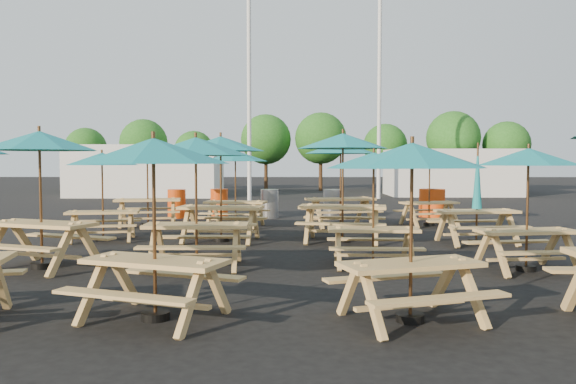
{
  "coord_description": "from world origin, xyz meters",
  "views": [
    {
      "loc": [
        0.17,
        -12.91,
        1.86
      ],
      "look_at": [
        0.0,
        1.5,
        1.1
      ],
      "focal_mm": 35.0,
      "sensor_mm": 36.0,
      "label": 1
    }
  ],
  "objects_px": {
    "picnic_unit_8": "(412,167)",
    "picnic_unit_15": "(430,164)",
    "picnic_unit_4": "(154,163)",
    "waste_bin_0": "(177,204)",
    "picnic_unit_13": "(528,165)",
    "waste_bin_3": "(332,204)",
    "picnic_unit_10": "(343,148)",
    "picnic_unit_14": "(477,202)",
    "waste_bin_4": "(436,203)",
    "picnic_unit_3": "(147,156)",
    "picnic_unit_7": "(235,161)",
    "picnic_unit_5": "(196,155)",
    "waste_bin_1": "(219,203)",
    "waste_bin_5": "(428,203)",
    "picnic_unit_1": "(40,150)",
    "picnic_unit_2": "(102,165)",
    "picnic_unit_6": "(221,151)",
    "waste_bin_2": "(270,204)",
    "picnic_unit_11": "(341,153)",
    "picnic_unit_9": "(374,168)"
  },
  "relations": [
    {
      "from": "picnic_unit_8",
      "to": "picnic_unit_15",
      "type": "relative_size",
      "value": 1.04
    },
    {
      "from": "picnic_unit_4",
      "to": "waste_bin_0",
      "type": "height_order",
      "value": "picnic_unit_4"
    },
    {
      "from": "picnic_unit_13",
      "to": "waste_bin_3",
      "type": "relative_size",
      "value": 2.21
    },
    {
      "from": "picnic_unit_10",
      "to": "picnic_unit_15",
      "type": "bearing_deg",
      "value": 58.73
    },
    {
      "from": "picnic_unit_14",
      "to": "waste_bin_4",
      "type": "bearing_deg",
      "value": 76.88
    },
    {
      "from": "picnic_unit_3",
      "to": "picnic_unit_14",
      "type": "xyz_separation_m",
      "value": [
        8.45,
        -3.45,
        -1.09
      ]
    },
    {
      "from": "picnic_unit_7",
      "to": "picnic_unit_13",
      "type": "relative_size",
      "value": 1.05
    },
    {
      "from": "picnic_unit_3",
      "to": "picnic_unit_14",
      "type": "distance_m",
      "value": 9.2
    },
    {
      "from": "picnic_unit_5",
      "to": "picnic_unit_14",
      "type": "bearing_deg",
      "value": 25.16
    },
    {
      "from": "picnic_unit_14",
      "to": "waste_bin_0",
      "type": "height_order",
      "value": "picnic_unit_14"
    },
    {
      "from": "waste_bin_1",
      "to": "waste_bin_5",
      "type": "height_order",
      "value": "same"
    },
    {
      "from": "picnic_unit_3",
      "to": "picnic_unit_5",
      "type": "height_order",
      "value": "picnic_unit_3"
    },
    {
      "from": "picnic_unit_8",
      "to": "picnic_unit_1",
      "type": "bearing_deg",
      "value": 131.8
    },
    {
      "from": "picnic_unit_2",
      "to": "picnic_unit_8",
      "type": "relative_size",
      "value": 0.96
    },
    {
      "from": "waste_bin_5",
      "to": "picnic_unit_2",
      "type": "bearing_deg",
      "value": -146.78
    },
    {
      "from": "picnic_unit_15",
      "to": "waste_bin_0",
      "type": "distance_m",
      "value": 8.33
    },
    {
      "from": "picnic_unit_7",
      "to": "picnic_unit_6",
      "type": "bearing_deg",
      "value": -81.4
    },
    {
      "from": "waste_bin_1",
      "to": "waste_bin_2",
      "type": "relative_size",
      "value": 1.0
    },
    {
      "from": "picnic_unit_6",
      "to": "picnic_unit_11",
      "type": "height_order",
      "value": "picnic_unit_6"
    },
    {
      "from": "picnic_unit_11",
      "to": "picnic_unit_10",
      "type": "bearing_deg",
      "value": -109.07
    },
    {
      "from": "picnic_unit_14",
      "to": "waste_bin_3",
      "type": "height_order",
      "value": "picnic_unit_14"
    },
    {
      "from": "picnic_unit_15",
      "to": "waste_bin_0",
      "type": "xyz_separation_m",
      "value": [
        -7.91,
        2.25,
        -1.32
      ]
    },
    {
      "from": "waste_bin_5",
      "to": "picnic_unit_1",
      "type": "bearing_deg",
      "value": -133.57
    },
    {
      "from": "picnic_unit_10",
      "to": "waste_bin_4",
      "type": "height_order",
      "value": "picnic_unit_10"
    },
    {
      "from": "picnic_unit_15",
      "to": "waste_bin_5",
      "type": "xyz_separation_m",
      "value": [
        0.61,
        2.73,
        -1.32
      ]
    },
    {
      "from": "picnic_unit_6",
      "to": "picnic_unit_14",
      "type": "distance_m",
      "value": 6.02
    },
    {
      "from": "picnic_unit_4",
      "to": "waste_bin_4",
      "type": "height_order",
      "value": "picnic_unit_4"
    },
    {
      "from": "picnic_unit_10",
      "to": "picnic_unit_14",
      "type": "distance_m",
      "value": 3.3
    },
    {
      "from": "waste_bin_2",
      "to": "waste_bin_4",
      "type": "distance_m",
      "value": 5.66
    },
    {
      "from": "picnic_unit_6",
      "to": "picnic_unit_10",
      "type": "xyz_separation_m",
      "value": [
        2.85,
        -0.04,
        0.06
      ]
    },
    {
      "from": "picnic_unit_8",
      "to": "waste_bin_5",
      "type": "bearing_deg",
      "value": 56.97
    },
    {
      "from": "picnic_unit_2",
      "to": "picnic_unit_5",
      "type": "distance_m",
      "value": 4.41
    },
    {
      "from": "picnic_unit_15",
      "to": "waste_bin_5",
      "type": "bearing_deg",
      "value": 62.77
    },
    {
      "from": "picnic_unit_6",
      "to": "picnic_unit_10",
      "type": "bearing_deg",
      "value": 4.93
    },
    {
      "from": "waste_bin_0",
      "to": "waste_bin_4",
      "type": "relative_size",
      "value": 1.0
    },
    {
      "from": "picnic_unit_1",
      "to": "waste_bin_3",
      "type": "distance_m",
      "value": 10.73
    },
    {
      "from": "picnic_unit_3",
      "to": "picnic_unit_7",
      "type": "relative_size",
      "value": 1.07
    },
    {
      "from": "picnic_unit_9",
      "to": "waste_bin_3",
      "type": "bearing_deg",
      "value": 92.75
    },
    {
      "from": "picnic_unit_5",
      "to": "picnic_unit_9",
      "type": "bearing_deg",
      "value": 1.24
    },
    {
      "from": "picnic_unit_9",
      "to": "picnic_unit_10",
      "type": "bearing_deg",
      "value": 97.05
    },
    {
      "from": "picnic_unit_8",
      "to": "waste_bin_4",
      "type": "bearing_deg",
      "value": 55.76
    },
    {
      "from": "waste_bin_3",
      "to": "waste_bin_4",
      "type": "distance_m",
      "value": 3.57
    },
    {
      "from": "picnic_unit_6",
      "to": "picnic_unit_3",
      "type": "bearing_deg",
      "value": 134.82
    },
    {
      "from": "picnic_unit_7",
      "to": "picnic_unit_15",
      "type": "relative_size",
      "value": 1.05
    },
    {
      "from": "picnic_unit_5",
      "to": "picnic_unit_7",
      "type": "xyz_separation_m",
      "value": [
        0.03,
        6.28,
        -0.08
      ]
    },
    {
      "from": "picnic_unit_5",
      "to": "picnic_unit_7",
      "type": "distance_m",
      "value": 6.28
    },
    {
      "from": "picnic_unit_15",
      "to": "waste_bin_3",
      "type": "bearing_deg",
      "value": 125.81
    },
    {
      "from": "waste_bin_0",
      "to": "waste_bin_1",
      "type": "xyz_separation_m",
      "value": [
        1.38,
        0.37,
        0.0
      ]
    },
    {
      "from": "waste_bin_3",
      "to": "picnic_unit_11",
      "type": "bearing_deg",
      "value": -88.39
    },
    {
      "from": "picnic_unit_2",
      "to": "picnic_unit_6",
      "type": "height_order",
      "value": "picnic_unit_6"
    }
  ]
}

